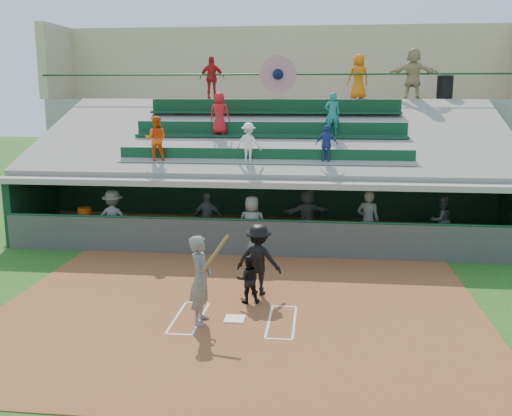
# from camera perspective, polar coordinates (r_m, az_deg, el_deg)

# --- Properties ---
(ground) EXTENTS (100.00, 100.00, 0.00)m
(ground) POSITION_cam_1_polar(r_m,az_deg,el_deg) (12.66, -2.14, -11.16)
(ground) COLOR #1F5016
(ground) RESTS_ON ground
(dirt_slab) EXTENTS (11.00, 9.00, 0.02)m
(dirt_slab) POSITION_cam_1_polar(r_m,az_deg,el_deg) (13.12, -1.81, -10.29)
(dirt_slab) COLOR brown
(dirt_slab) RESTS_ON ground
(home_plate) EXTENTS (0.43, 0.43, 0.03)m
(home_plate) POSITION_cam_1_polar(r_m,az_deg,el_deg) (12.65, -2.14, -11.02)
(home_plate) COLOR white
(home_plate) RESTS_ON dirt_slab
(batters_box_chalk) EXTENTS (2.65, 1.85, 0.01)m
(batters_box_chalk) POSITION_cam_1_polar(r_m,az_deg,el_deg) (12.66, -2.14, -11.07)
(batters_box_chalk) COLOR white
(batters_box_chalk) RESTS_ON dirt_slab
(dugout_floor) EXTENTS (16.00, 3.50, 0.04)m
(dugout_floor) POSITION_cam_1_polar(r_m,az_deg,el_deg) (19.02, 0.90, -3.32)
(dugout_floor) COLOR gray
(dugout_floor) RESTS_ON ground
(concourse_slab) EXTENTS (20.00, 3.00, 4.60)m
(concourse_slab) POSITION_cam_1_polar(r_m,az_deg,el_deg) (25.25, 2.42, 5.59)
(concourse_slab) COLOR gray
(concourse_slab) RESTS_ON ground
(grandstand) EXTENTS (20.40, 10.40, 7.80)m
(grandstand) POSITION_cam_1_polar(r_m,az_deg,el_deg) (22.29, 1.84, 4.72)
(grandstand) COLOR #474B46
(grandstand) RESTS_ON ground
(batter_at_plate) EXTENTS (0.86, 0.77, 1.95)m
(batter_at_plate) POSITION_cam_1_polar(r_m,az_deg,el_deg) (12.24, -5.55, -7.11)
(batter_at_plate) COLOR #595B56
(batter_at_plate) RESTS_ON dirt_slab
(catcher) EXTENTS (0.64, 0.55, 1.14)m
(catcher) POSITION_cam_1_polar(r_m,az_deg,el_deg) (13.43, -0.80, -7.13)
(catcher) COLOR black
(catcher) RESTS_ON dirt_slab
(home_umpire) EXTENTS (1.23, 0.86, 1.74)m
(home_umpire) POSITION_cam_1_polar(r_m,az_deg,el_deg) (13.90, 0.25, -5.18)
(home_umpire) COLOR black
(home_umpire) RESTS_ON dirt_slab
(dugout_bench) EXTENTS (16.73, 1.67, 0.50)m
(dugout_bench) POSITION_cam_1_polar(r_m,az_deg,el_deg) (20.22, 0.99, -1.64)
(dugout_bench) COLOR olive
(dugout_bench) RESTS_ON dugout_floor
(white_table) EXTENTS (0.79, 0.60, 0.68)m
(white_table) POSITION_cam_1_polar(r_m,az_deg,el_deg) (19.81, -16.58, -2.13)
(white_table) COLOR silver
(white_table) RESTS_ON dugout_floor
(water_cooler) EXTENTS (0.44, 0.44, 0.44)m
(water_cooler) POSITION_cam_1_polar(r_m,az_deg,el_deg) (19.65, -16.75, -0.57)
(water_cooler) COLOR #E75D0D
(water_cooler) RESTS_ON white_table
(dugout_player_a) EXTENTS (1.19, 0.71, 1.81)m
(dugout_player_a) POSITION_cam_1_polar(r_m,az_deg,el_deg) (18.70, -14.07, -1.01)
(dugout_player_a) COLOR #5E605B
(dugout_player_a) RESTS_ON dugout_floor
(dugout_player_b) EXTENTS (0.96, 0.41, 1.64)m
(dugout_player_b) POSITION_cam_1_polar(r_m,az_deg,el_deg) (18.77, -4.85, -0.93)
(dugout_player_b) COLOR #5D605A
(dugout_player_b) RESTS_ON dugout_floor
(dugout_player_c) EXTENTS (0.91, 0.62, 1.79)m
(dugout_player_c) POSITION_cam_1_polar(r_m,az_deg,el_deg) (17.33, -0.40, -1.68)
(dugout_player_c) COLOR #585B56
(dugout_player_c) RESTS_ON dugout_floor
(dugout_player_d) EXTENTS (1.69, 0.97, 1.74)m
(dugout_player_d) POSITION_cam_1_polar(r_m,az_deg,el_deg) (19.07, 5.12, -0.59)
(dugout_player_d) COLOR #5F615C
(dugout_player_d) RESTS_ON dugout_floor
(dugout_player_e) EXTENTS (0.79, 0.63, 1.91)m
(dugout_player_e) POSITION_cam_1_polar(r_m,az_deg,el_deg) (17.88, 11.13, -1.29)
(dugout_player_e) COLOR #555853
(dugout_player_e) RESTS_ON dugout_floor
(dugout_player_f) EXTENTS (0.94, 0.85, 1.59)m
(dugout_player_f) POSITION_cam_1_polar(r_m,az_deg,el_deg) (19.35, 18.02, -1.16)
(dugout_player_f) COLOR #535551
(dugout_player_f) RESTS_ON dugout_floor
(trash_bin) EXTENTS (0.63, 0.63, 0.95)m
(trash_bin) POSITION_cam_1_polar(r_m,az_deg,el_deg) (24.53, 18.36, 11.35)
(trash_bin) COLOR black
(trash_bin) RESTS_ON concourse_slab
(concourse_staff_a) EXTENTS (1.05, 0.50, 1.74)m
(concourse_staff_a) POSITION_cam_1_polar(r_m,az_deg,el_deg) (24.08, -4.42, 12.84)
(concourse_staff_a) COLOR red
(concourse_staff_a) RESTS_ON concourse_slab
(concourse_staff_b) EXTENTS (1.01, 0.81, 1.80)m
(concourse_staff_b) POSITION_cam_1_polar(r_m,az_deg,el_deg) (23.93, 10.20, 12.77)
(concourse_staff_b) COLOR orange
(concourse_staff_b) RESTS_ON concourse_slab
(concourse_staff_c) EXTENTS (1.95, 1.01, 2.01)m
(concourse_staff_c) POSITION_cam_1_polar(r_m,az_deg,el_deg) (23.91, 15.44, 12.81)
(concourse_staff_c) COLOR tan
(concourse_staff_c) RESTS_ON concourse_slab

